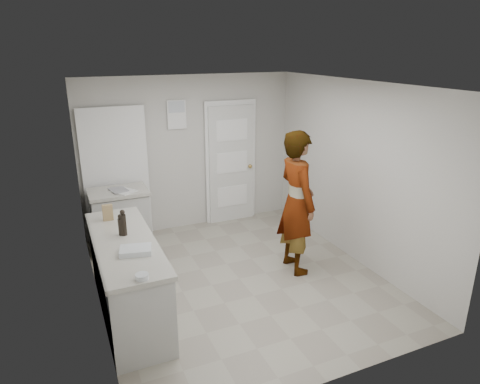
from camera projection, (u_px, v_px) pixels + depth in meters
name	position (u px, v px, depth m)	size (l,w,h in m)	color
ground	(239.00, 279.00, 5.64)	(4.00, 4.00, 0.00)	gray
room_shell	(181.00, 169.00, 6.93)	(4.00, 4.00, 4.00)	beige
main_counter	(128.00, 281.00, 4.78)	(0.64, 1.96, 0.93)	#BABAB6
side_counter	(121.00, 222.00, 6.37)	(0.84, 0.61, 0.93)	#BABAB6
person	(297.00, 203.00, 5.61)	(0.70, 0.46, 1.93)	silver
cake_mix_box	(108.00, 213.00, 5.11)	(0.12, 0.05, 0.20)	#9E7C4F
spice_jar	(124.00, 221.00, 5.03)	(0.05, 0.05, 0.07)	tan
oil_cruet_a	(121.00, 225.00, 4.70)	(0.06, 0.06, 0.25)	black
oil_cruet_b	(123.00, 223.00, 4.69)	(0.07, 0.07, 0.30)	black
baking_dish	(136.00, 250.00, 4.33)	(0.36, 0.29, 0.06)	silver
egg_bowl	(142.00, 277.00, 3.84)	(0.12, 0.12, 0.05)	silver
papers	(123.00, 191.00, 6.16)	(0.26, 0.33, 0.01)	white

